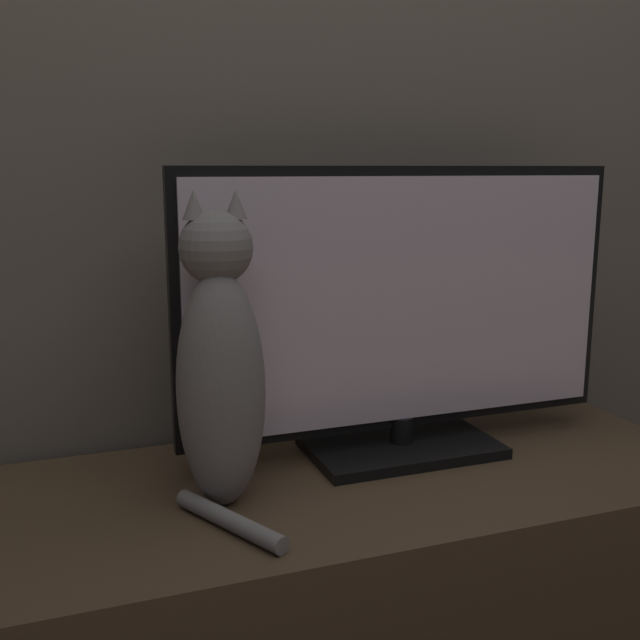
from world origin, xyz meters
TOP-DOWN VIEW (x-y plane):
  - wall_back at (0.00, 1.22)m, footprint 4.80×0.05m
  - tv_stand at (0.00, 0.91)m, footprint 1.42×0.54m
  - tv at (0.17, 0.99)m, footprint 0.86×0.21m
  - cat at (-0.20, 0.89)m, footprint 0.16×0.29m

SIDE VIEW (x-z plane):
  - tv_stand at x=0.00m, z-range 0.00..0.53m
  - cat at x=-0.20m, z-range 0.50..1.01m
  - tv at x=0.17m, z-range 0.52..1.06m
  - wall_back at x=0.00m, z-range 0.00..2.60m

